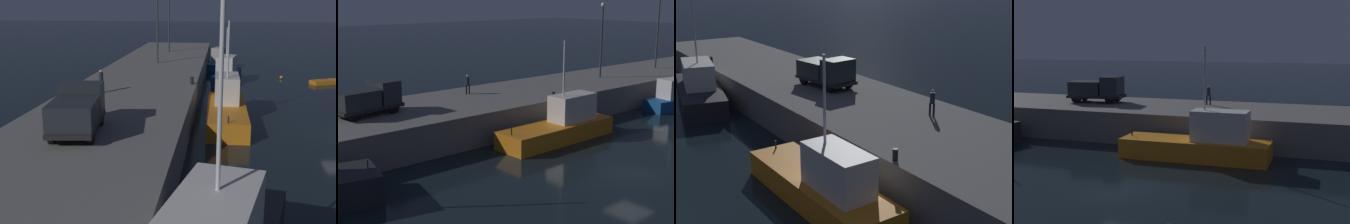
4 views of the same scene
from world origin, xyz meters
The scene contains 8 objects.
ground_plane centered at (0.00, 0.00, 0.00)m, with size 320.00×320.00×0.00m, color black.
pier_quay centered at (0.00, 15.89, 1.28)m, with size 79.85×9.90×2.57m.
fishing_trawler_red centered at (2.47, 8.42, 1.17)m, with size 10.51×3.13×7.85m.
lamp_post_west centered at (16.62, 15.97, 7.18)m, with size 0.44×0.44×7.89m.
lamp_post_east centered at (27.19, 15.99, 7.68)m, with size 0.44×0.44×8.84m.
utility_truck centered at (-9.94, 16.28, 3.81)m, with size 5.34×2.89×2.41m.
dockworker centered at (0.31, 17.84, 3.57)m, with size 0.47×0.33×1.75m.
bollard_central centered at (4.57, 11.31, 2.87)m, with size 0.28×0.28×0.60m, color black.
Camera 2 is at (-25.48, -17.39, 11.24)m, focal length 52.87 mm.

